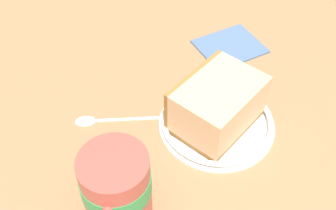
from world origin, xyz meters
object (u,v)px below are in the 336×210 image
at_px(cake_slice, 217,104).
at_px(teaspoon, 101,119).
at_px(small_plate, 217,122).
at_px(folded_napkin, 230,46).
at_px(tea_mug, 116,189).

distance_m(cake_slice, teaspoon, 0.17).
height_order(small_plate, folded_napkin, small_plate).
bearing_deg(cake_slice, small_plate, 117.99).
xyz_separation_m(cake_slice, teaspoon, (0.15, -0.07, -0.04)).
bearing_deg(cake_slice, teaspoon, -24.00).
bearing_deg(cake_slice, folded_napkin, -124.08).
bearing_deg(folded_napkin, small_plate, 56.68).
bearing_deg(folded_napkin, tea_mug, 41.32).
distance_m(small_plate, tea_mug, 0.19).
xyz_separation_m(cake_slice, folded_napkin, (-0.10, -0.15, -0.04)).
bearing_deg(tea_mug, teaspoon, -96.26).
height_order(small_plate, cake_slice, cake_slice).
height_order(cake_slice, tea_mug, tea_mug).
bearing_deg(tea_mug, cake_slice, -152.73).
xyz_separation_m(small_plate, cake_slice, (0.00, -0.00, 0.04)).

